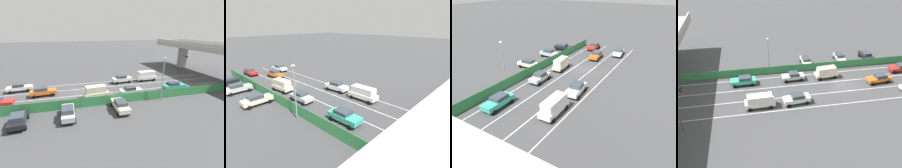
% 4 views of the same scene
% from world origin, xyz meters
% --- Properties ---
extents(ground_plane, '(300.00, 300.00, 0.00)m').
position_xyz_m(ground_plane, '(0.00, 0.00, 0.00)').
color(ground_plane, '#424244').
extents(lane_line_left_edge, '(0.14, 49.67, 0.01)m').
position_xyz_m(lane_line_left_edge, '(-5.22, 6.84, 0.00)').
color(lane_line_left_edge, silver).
rests_on(lane_line_left_edge, ground).
extents(lane_line_mid_left, '(0.14, 49.67, 0.01)m').
position_xyz_m(lane_line_mid_left, '(-1.74, 6.84, 0.00)').
color(lane_line_mid_left, silver).
rests_on(lane_line_mid_left, ground).
extents(lane_line_mid_right, '(0.14, 49.67, 0.01)m').
position_xyz_m(lane_line_mid_right, '(1.74, 6.84, 0.00)').
color(lane_line_mid_right, silver).
rests_on(lane_line_mid_right, ground).
extents(lane_line_right_edge, '(0.14, 49.67, 0.01)m').
position_xyz_m(lane_line_right_edge, '(5.22, 6.84, 0.00)').
color(lane_line_right_edge, silver).
rests_on(lane_line_right_edge, ground).
extents(green_fence, '(0.10, 45.77, 1.62)m').
position_xyz_m(green_fence, '(6.78, 6.84, 0.81)').
color(green_fence, '#338447').
rests_on(green_fence, ground).
extents(car_van_cream, '(2.29, 4.54, 2.22)m').
position_xyz_m(car_van_cream, '(3.51, 2.21, 1.25)').
color(car_van_cream, beige).
rests_on(car_van_cream, ground).
extents(car_sedan_white, '(2.36, 4.74, 1.62)m').
position_xyz_m(car_sedan_white, '(-3.48, -11.74, 0.89)').
color(car_sedan_white, white).
rests_on(car_sedan_white, ground).
extents(car_sedan_red, '(2.05, 4.47, 1.55)m').
position_xyz_m(car_sedan_red, '(3.36, -13.31, 0.86)').
color(car_sedan_red, red).
rests_on(car_sedan_red, ground).
extents(car_taxi_teal, '(2.10, 4.61, 1.66)m').
position_xyz_m(car_taxi_teal, '(3.67, 18.01, 0.92)').
color(car_taxi_teal, teal).
rests_on(car_taxi_teal, ground).
extents(car_van_white, '(2.13, 4.94, 2.28)m').
position_xyz_m(car_van_white, '(-3.67, 15.54, 1.28)').
color(car_van_white, silver).
rests_on(car_van_white, ground).
extents(car_taxi_orange, '(2.26, 4.66, 1.68)m').
position_xyz_m(car_taxi_orange, '(0.10, -7.05, 0.92)').
color(car_taxi_orange, orange).
rests_on(car_taxi_orange, ground).
extents(car_sedan_silver, '(2.12, 4.29, 1.61)m').
position_xyz_m(car_sedan_silver, '(3.72, 8.69, 0.88)').
color(car_sedan_silver, '#B7BABC').
rests_on(car_sedan_silver, ground).
extents(car_hatchback_white, '(2.35, 4.61, 1.75)m').
position_xyz_m(car_hatchback_white, '(-3.63, 9.43, 0.95)').
color(car_hatchback_white, silver).
rests_on(car_hatchback_white, ground).
extents(parked_sedan_dark, '(4.37, 2.34, 1.57)m').
position_xyz_m(parked_sedan_dark, '(9.73, -8.87, 0.89)').
color(parked_sedan_dark, black).
rests_on(parked_sedan_dark, ground).
extents(parked_wagon_silver, '(4.54, 1.94, 1.76)m').
position_xyz_m(parked_wagon_silver, '(9.61, -2.73, 0.96)').
color(parked_wagon_silver, '#B2B5B7').
rests_on(parked_wagon_silver, ground).
extents(parked_sedan_cream, '(4.65, 1.99, 1.67)m').
position_xyz_m(parked_sedan_cream, '(9.31, 4.85, 0.93)').
color(parked_sedan_cream, beige).
rests_on(parked_sedan_cream, ground).
extents(traffic_light, '(3.38, 0.66, 5.44)m').
position_xyz_m(traffic_light, '(-6.07, 26.92, 3.85)').
color(traffic_light, '#47474C').
rests_on(traffic_light, ground).
extents(street_lamp, '(0.60, 0.36, 7.38)m').
position_xyz_m(street_lamp, '(7.39, 12.90, 4.46)').
color(street_lamp, gray).
rests_on(street_lamp, ground).
extents(traffic_cone, '(0.47, 0.47, 0.74)m').
position_xyz_m(traffic_cone, '(5.61, 7.44, 0.35)').
color(traffic_cone, orange).
rests_on(traffic_cone, ground).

